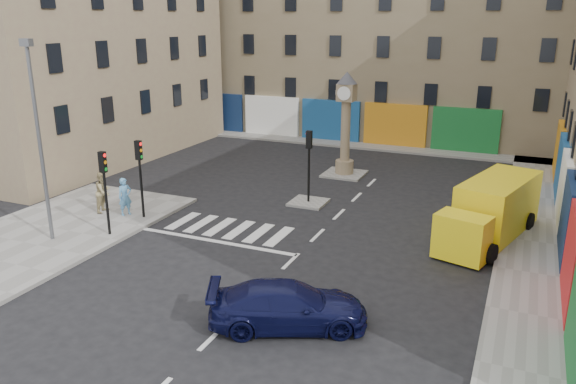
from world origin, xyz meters
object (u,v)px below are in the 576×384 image
Objects in this scene: pedestrian_tan at (104,192)px; traffic_light_left_far at (140,167)px; pedestrian_blue at (125,197)px; traffic_light_island at (309,155)px; clock_pillar at (346,117)px; navy_sedan at (288,306)px; yellow_van at (492,211)px; lamp_post at (38,132)px; traffic_light_left_near at (104,180)px.

traffic_light_left_far is at bearing -97.34° from pedestrian_tan.
traffic_light_left_far is 1.83m from pedestrian_blue.
traffic_light_island is 6.07m from clock_pillar.
navy_sedan is 11.46m from yellow_van.
traffic_light_island reaches higher than navy_sedan.
lamp_post reaches higher than traffic_light_island.
pedestrian_tan is at bearing 39.20° from navy_sedan.
traffic_light_island is at bearing -25.67° from pedestrian_blue.
traffic_light_left_far is 0.45× the size of lamp_post.
traffic_light_left_near is at bearing -130.45° from pedestrian_blue.
traffic_light_island is 12.52m from lamp_post.
traffic_light_left_far is 8.30m from traffic_light_island.
pedestrian_blue is (-0.95, 2.32, -1.56)m from traffic_light_left_near.
clock_pillar is at bearing -46.42° from pedestrian_tan.
clock_pillar is (0.00, 6.00, 0.96)m from traffic_light_island.
navy_sedan is 12.62m from pedestrian_blue.
navy_sedan is at bearing -100.90° from yellow_van.
yellow_van is at bearing -48.26° from pedestrian_blue.
traffic_light_left_near is 3.21m from lamp_post.
traffic_light_left_far is 11.98m from navy_sedan.
traffic_light_island is at bearing 40.60° from traffic_light_left_far.
clock_pillar is at bearing 90.00° from traffic_light_island.
pedestrian_blue is at bearing 112.29° from traffic_light_left_near.
pedestrian_tan is (-12.34, 6.01, 0.44)m from navy_sedan.
traffic_light_left_far is at bearing 90.00° from traffic_light_left_near.
clock_pillar is at bearing 156.82° from yellow_van.
traffic_light_left_near is at bearing 45.05° from navy_sedan.
traffic_light_left_far is 0.61× the size of clock_pillar.
pedestrian_tan is at bearing 133.87° from traffic_light_left_near.
traffic_light_island is at bearing -90.00° from clock_pillar.
navy_sedan is at bearing -10.86° from lamp_post.
navy_sedan is 2.69× the size of pedestrian_blue.
lamp_post is 4.15× the size of pedestrian_tan.
yellow_van is (5.15, 10.22, 0.55)m from navy_sedan.
traffic_light_left_far is 13.05m from clock_pillar.
traffic_light_island is 1.85× the size of pedestrian_tan.
lamp_post is (-1.90, -1.40, 2.17)m from traffic_light_left_near.
navy_sedan is at bearing -31.09° from traffic_light_left_far.
traffic_light_island is at bearing 48.29° from lamp_post.
clock_pillar is (8.20, 15.20, -1.24)m from lamp_post.
clock_pillar is at bearing 65.45° from traffic_light_left_near.
traffic_light_island is 0.45× the size of lamp_post.
traffic_light_left_near is 1.00× the size of traffic_light_island.
clock_pillar reaches higher than traffic_light_left_far.
clock_pillar reaches higher than navy_sedan.
pedestrian_tan is (-17.49, -4.21, -0.11)m from yellow_van.
traffic_light_left_far is at bearing -58.08° from pedestrian_blue.
clock_pillar is 0.84× the size of yellow_van.
pedestrian_tan is (-1.26, -0.02, 0.09)m from pedestrian_blue.
navy_sedan is (3.83, -17.50, -2.84)m from clock_pillar.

